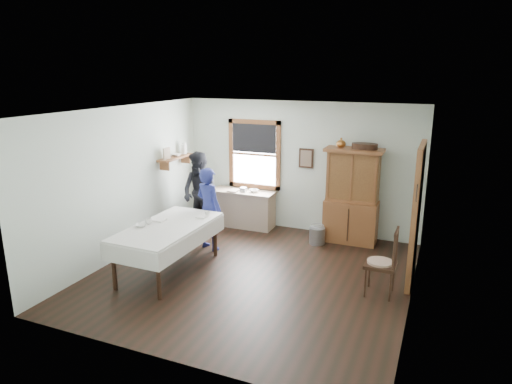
% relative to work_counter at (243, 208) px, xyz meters
% --- Properties ---
extents(room, '(5.01, 5.01, 2.70)m').
position_rel_work_counter_xyz_m(room, '(1.16, -2.20, 0.95)').
color(room, black).
rests_on(room, ground).
extents(window, '(1.18, 0.07, 1.48)m').
position_rel_work_counter_xyz_m(window, '(0.16, 0.26, 1.24)').
color(window, white).
rests_on(window, room).
extents(doorway, '(0.09, 1.14, 2.22)m').
position_rel_work_counter_xyz_m(doorway, '(3.61, -1.35, 0.77)').
color(doorway, '#4A4035').
rests_on(doorway, room).
extents(wall_shelf, '(0.24, 1.00, 0.44)m').
position_rel_work_counter_xyz_m(wall_shelf, '(-1.21, -0.66, 1.18)').
color(wall_shelf, brown).
rests_on(wall_shelf, room).
extents(framed_picture, '(0.30, 0.04, 0.40)m').
position_rel_work_counter_xyz_m(framed_picture, '(1.31, 0.26, 1.15)').
color(framed_picture, '#341F12').
rests_on(framed_picture, room).
extents(rug_beater, '(0.01, 0.27, 0.27)m').
position_rel_work_counter_xyz_m(rug_beater, '(3.61, -1.90, 1.32)').
color(rug_beater, black).
rests_on(rug_beater, room).
extents(work_counter, '(1.39, 0.54, 0.79)m').
position_rel_work_counter_xyz_m(work_counter, '(0.00, 0.00, 0.00)').
color(work_counter, tan).
rests_on(work_counter, room).
extents(china_hutch, '(1.10, 0.53, 1.87)m').
position_rel_work_counter_xyz_m(china_hutch, '(2.34, -0.04, 0.54)').
color(china_hutch, brown).
rests_on(china_hutch, room).
extents(dining_table, '(1.10, 2.05, 0.82)m').
position_rel_work_counter_xyz_m(dining_table, '(-0.19, -2.61, 0.01)').
color(dining_table, white).
rests_on(dining_table, room).
extents(spindle_chair, '(0.50, 0.50, 1.06)m').
position_rel_work_counter_xyz_m(spindle_chair, '(3.20, -2.06, 0.13)').
color(spindle_chair, '#341F12').
rests_on(spindle_chair, room).
extents(pail, '(0.38, 0.38, 0.33)m').
position_rel_work_counter_xyz_m(pail, '(1.77, -0.40, -0.23)').
color(pail, '#94979C').
rests_on(pail, room).
extents(wicker_basket, '(0.33, 0.24, 0.19)m').
position_rel_work_counter_xyz_m(wicker_basket, '(2.19, -0.14, -0.30)').
color(wicker_basket, olive).
rests_on(wicker_basket, room).
extents(woman_blue, '(0.62, 0.50, 1.46)m').
position_rel_work_counter_xyz_m(woman_blue, '(-0.05, -1.43, 0.33)').
color(woman_blue, navy).
rests_on(woman_blue, room).
extents(figure_dark, '(0.86, 0.72, 1.57)m').
position_rel_work_counter_xyz_m(figure_dark, '(-0.64, -0.71, 0.39)').
color(figure_dark, black).
rests_on(figure_dark, room).
extents(table_cup_a, '(0.13, 0.13, 0.10)m').
position_rel_work_counter_xyz_m(table_cup_a, '(-0.53, -2.64, 0.47)').
color(table_cup_a, white).
rests_on(table_cup_a, dining_table).
extents(table_cup_b, '(0.10, 0.10, 0.09)m').
position_rel_work_counter_xyz_m(table_cup_b, '(0.18, -1.91, 0.46)').
color(table_cup_b, white).
rests_on(table_cup_b, dining_table).
extents(table_bowl, '(0.26, 0.26, 0.05)m').
position_rel_work_counter_xyz_m(table_bowl, '(-0.55, -2.82, 0.44)').
color(table_bowl, white).
rests_on(table_bowl, dining_table).
extents(counter_book, '(0.18, 0.24, 0.02)m').
position_rel_work_counter_xyz_m(counter_book, '(-0.28, -0.09, 0.41)').
color(counter_book, '#7D6653').
rests_on(counter_book, work_counter).
extents(counter_bowl, '(0.22, 0.22, 0.06)m').
position_rel_work_counter_xyz_m(counter_bowl, '(0.26, -0.01, 0.43)').
color(counter_bowl, white).
rests_on(counter_bowl, work_counter).
extents(shelf_bowl, '(0.22, 0.22, 0.05)m').
position_rel_work_counter_xyz_m(shelf_bowl, '(-1.21, -0.65, 1.20)').
color(shelf_bowl, white).
rests_on(shelf_bowl, wall_shelf).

